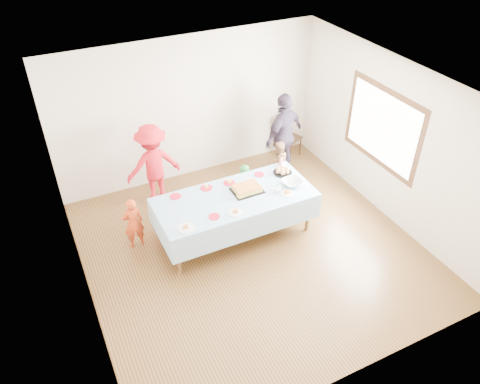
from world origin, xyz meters
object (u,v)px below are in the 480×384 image
(party_table, at_px, (235,199))
(adult_left, at_px, (153,164))
(birthday_cake, at_px, (247,189))
(dining_chair, at_px, (287,133))

(party_table, relative_size, adult_left, 1.68)
(party_table, bearing_deg, birthday_cake, 12.79)
(birthday_cake, xyz_separation_m, dining_chair, (1.83, 1.79, -0.33))
(party_table, distance_m, adult_left, 1.74)
(dining_chair, height_order, adult_left, adult_left)
(dining_chair, distance_m, adult_left, 2.94)
(party_table, height_order, dining_chair, dining_chair)
(party_table, relative_size, birthday_cake, 5.22)
(adult_left, bearing_deg, party_table, 118.30)
(party_table, xyz_separation_m, adult_left, (-0.85, 1.52, 0.02))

